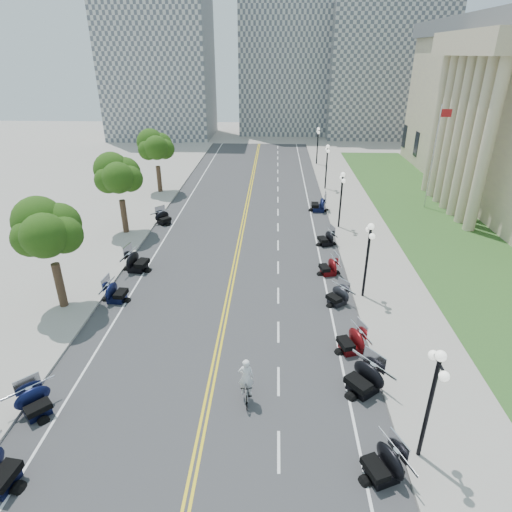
{
  "coord_description": "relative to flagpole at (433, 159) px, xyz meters",
  "views": [
    {
      "loc": [
        2.84,
        -19.92,
        14.23
      ],
      "look_at": [
        1.68,
        5.7,
        2.0
      ],
      "focal_mm": 30.0,
      "sensor_mm": 36.0,
      "label": 1
    }
  ],
  "objects": [
    {
      "name": "edge_line_north",
      "position": [
        -11.6,
        -12.0,
        -4.99
      ],
      "size": [
        0.12,
        90.0,
        0.0
      ],
      "primitive_type": "cube",
      "color": "white",
      "rests_on": "road"
    },
    {
      "name": "centerline_yellow_b",
      "position": [
        -17.88,
        -12.0,
        -4.99
      ],
      "size": [
        0.12,
        90.0,
        0.0
      ],
      "primitive_type": "cube",
      "color": "yellow",
      "rests_on": "road"
    },
    {
      "name": "lane_dash_6",
      "position": [
        -14.8,
        -22.0,
        -4.99
      ],
      "size": [
        0.12,
        2.0,
        0.0
      ],
      "primitive_type": "cube",
      "color": "white",
      "rests_on": "road"
    },
    {
      "name": "street_lamp_1",
      "position": [
        -9.4,
        -30.0,
        -2.4
      ],
      "size": [
        0.5,
        1.2,
        4.9
      ],
      "primitive_type": null,
      "color": "black",
      "rests_on": "sidewalk_north"
    },
    {
      "name": "motorcycle_s_7",
      "position": [
        -24.92,
        -14.9,
        -4.22
      ],
      "size": [
        2.56,
        2.56,
        1.56
      ],
      "primitive_type": null,
      "rotation": [
        0.0,
        0.0,
        1.41
      ],
      "color": "black",
      "rests_on": "road"
    },
    {
      "name": "tree_3",
      "position": [
        -28.0,
        -8.0,
        -0.25
      ],
      "size": [
        4.8,
        4.8,
        9.2
      ],
      "primitive_type": null,
      "color": "#235619",
      "rests_on": "sidewalk_south"
    },
    {
      "name": "lawn",
      "position": [
        -0.5,
        -4.0,
        -4.95
      ],
      "size": [
        9.0,
        60.0,
        0.1
      ],
      "primitive_type": "cube",
      "color": "#356023",
      "rests_on": "ground"
    },
    {
      "name": "motorcycle_n_3",
      "position": [
        -11.01,
        -30.92,
        -4.3
      ],
      "size": [
        2.61,
        2.61,
        1.4
      ],
      "primitive_type": null,
      "rotation": [
        0.0,
        0.0,
        -1.18
      ],
      "color": "black",
      "rests_on": "road"
    },
    {
      "name": "tree_4",
      "position": [
        -28.0,
        4.0,
        -0.25
      ],
      "size": [
        4.8,
        4.8,
        9.2
      ],
      "primitive_type": null,
      "color": "#235619",
      "rests_on": "sidewalk_south"
    },
    {
      "name": "lane_dash_18",
      "position": [
        -14.8,
        26.0,
        -4.99
      ],
      "size": [
        0.12,
        2.0,
        0.0
      ],
      "primitive_type": "cube",
      "color": "white",
      "rests_on": "road"
    },
    {
      "name": "motorcycle_s_9",
      "position": [
        -25.27,
        -5.58,
        -4.36
      ],
      "size": [
        2.58,
        2.58,
        1.28
      ],
      "primitive_type": null,
      "rotation": [
        0.0,
        0.0,
        0.8
      ],
      "color": "black",
      "rests_on": "road"
    },
    {
      "name": "lane_dash_15",
      "position": [
        -14.8,
        14.0,
        -4.99
      ],
      "size": [
        0.12,
        2.0,
        0.0
      ],
      "primitive_type": "cube",
      "color": "white",
      "rests_on": "road"
    },
    {
      "name": "motorcycle_n_7",
      "position": [
        -11.26,
        -14.85,
        -4.36
      ],
      "size": [
        2.2,
        2.2,
        1.28
      ],
      "primitive_type": null,
      "rotation": [
        0.0,
        0.0,
        -1.34
      ],
      "color": "#590A0C",
      "rests_on": "road"
    },
    {
      "name": "distant_block_b",
      "position": [
        -14.0,
        46.0,
        10.0
      ],
      "size": [
        16.0,
        12.0,
        30.0
      ],
      "primitive_type": "cube",
      "color": "gray",
      "rests_on": "ground"
    },
    {
      "name": "sidewalk_south",
      "position": [
        -28.5,
        -12.0,
        -4.92
      ],
      "size": [
        5.0,
        90.0,
        0.15
      ],
      "primitive_type": "cube",
      "color": "#9E9991",
      "rests_on": "ground"
    },
    {
      "name": "lane_dash_16",
      "position": [
        -14.8,
        18.0,
        -4.99
      ],
      "size": [
        0.12,
        2.0,
        0.0
      ],
      "primitive_type": "cube",
      "color": "white",
      "rests_on": "road"
    },
    {
      "name": "street_lamp_3",
      "position": [
        -9.4,
        -6.0,
        -2.4
      ],
      "size": [
        0.5,
        1.2,
        4.9
      ],
      "primitive_type": null,
      "color": "black",
      "rests_on": "sidewalk_north"
    },
    {
      "name": "street_lamp_5",
      "position": [
        -9.4,
        18.0,
        -2.4
      ],
      "size": [
        0.5,
        1.2,
        4.9
      ],
      "primitive_type": null,
      "color": "black",
      "rests_on": "sidewalk_north"
    },
    {
      "name": "lane_dash_19",
      "position": [
        -14.8,
        30.0,
        -4.99
      ],
      "size": [
        0.12,
        2.0,
        0.0
      ],
      "primitive_type": "cube",
      "color": "white",
      "rests_on": "road"
    },
    {
      "name": "motorcycle_s_4",
      "position": [
        -25.3,
        -28.48,
        -4.33
      ],
      "size": [
        2.7,
        2.7,
        1.34
      ],
      "primitive_type": null,
      "rotation": [
        0.0,
        0.0,
        0.81
      ],
      "color": "black",
      "rests_on": "road"
    },
    {
      "name": "cyclist_rider",
      "position": [
        -16.26,
        -27.27,
        -2.95
      ],
      "size": [
        0.7,
        0.46,
        1.91
      ],
      "primitive_type": "imported",
      "rotation": [
        0.0,
        0.0,
        3.14
      ],
      "color": "silver",
      "rests_on": "bicycle"
    },
    {
      "name": "lane_dash_5",
      "position": [
        -14.8,
        -26.0,
        -4.99
      ],
      "size": [
        0.12,
        2.0,
        0.0
      ],
      "primitive_type": "cube",
      "color": "white",
      "rests_on": "road"
    },
    {
      "name": "motorcycle_s_6",
      "position": [
        -25.01,
        -19.09,
        -4.32
      ],
      "size": [
        2.08,
        2.08,
        1.36
      ],
      "primitive_type": null,
      "rotation": [
        0.0,
        0.0,
        1.49
      ],
      "color": "black",
      "rests_on": "road"
    },
    {
      "name": "centerline_yellow_a",
      "position": [
        -18.12,
        -12.0,
        -4.99
      ],
      "size": [
        0.12,
        90.0,
        0.0
      ],
      "primitive_type": "cube",
      "color": "yellow",
      "rests_on": "road"
    },
    {
      "name": "motorcycle_n_6",
      "position": [
        -11.14,
        -18.82,
        -4.38
      ],
      "size": [
        2.49,
        2.49,
        1.24
      ],
      "primitive_type": null,
      "rotation": [
        0.0,
        0.0,
        -0.92
      ],
      "color": "black",
      "rests_on": "road"
    },
    {
      "name": "road",
      "position": [
        -18.0,
        -12.0,
        -5.0
      ],
      "size": [
        16.0,
        90.0,
        0.01
      ],
      "primitive_type": "cube",
      "color": "#333335",
      "rests_on": "ground"
    },
    {
      "name": "edge_line_south",
      "position": [
        -24.4,
        -12.0,
        -4.99
      ],
      "size": [
        0.12,
        90.0,
        0.0
      ],
      "primitive_type": "cube",
      "color": "white",
      "rests_on": "road"
    },
    {
      "name": "ground",
      "position": [
        -18.0,
        -22.0,
        -5.0
      ],
      "size": [
        160.0,
        160.0,
        0.0
      ],
      "primitive_type": "plane",
      "color": "gray"
    },
    {
      "name": "motorcycle_n_8",
      "position": [
        -10.9,
        -9.73,
        -4.36
      ],
      "size": [
        2.28,
        2.28,
        1.29
      ],
      "primitive_type": null,
      "rotation": [
        0.0,
        0.0,
        -1.29
      ],
      "color": "black",
      "rests_on": "road"
    },
    {
      "name": "lane_dash_11",
      "position": [
        -14.8,
        -2.0,
        -4.99
      ],
      "size": [
        0.12,
        2.0,
        0.0
      ],
      "primitive_type": "cube",
      "color": "white",
      "rests_on": "road"
    },
    {
      "name": "lane_dash_13",
      "position": [
        -14.8,
        6.0,
        -4.99
      ],
      "size": [
        0.12,
        2.0,
        0.0
      ],
      "primitive_type": "cube",
      "color": "white",
      "rests_on": "road"
    },
    {
      "name": "tree_2",
      "position": [
        -28.0,
        -20.0,
        -0.25
      ],
      "size": [
        4.8,
        4.8,
        9.2
      ],
      "primitive_type": null,
      "color": "#235619",
      "rests_on": "sidewalk_south"
    },
    {
      "name": "motorcycle_n_5",
      "position": [
        -11.01,
        -23.5,
        -4.32
      ],
      "size": [
        2.48,
        2.48,
        1.37
      ],
      "primitive_type": null,
      "rotation": [
        0.0,
        0.0,
        -1.24
      ],
      "color": "#590A0C",
      "rests_on": "road"
    },
    {
      "name": "bicycle",
      "position": [
        -16.26,
        -27.27,
        -4.45
      ],
      "size": [
        0.69,
        1.86,
        1.09
      ],
      "primitive_type": "imported",
      "rotation": [
        0.0,
        0.0,
        0.1
      ],
      "color": "#A51414",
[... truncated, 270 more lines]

